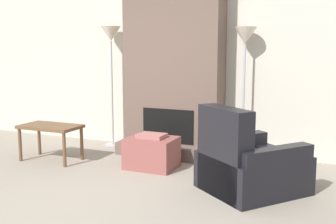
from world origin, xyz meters
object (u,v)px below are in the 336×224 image
Objects in this scene: side_table at (50,130)px; ottoman at (152,152)px; armchair at (247,167)px; floor_lamp_left at (111,43)px; floor_lamp_right at (245,46)px.

ottoman is at bearing 8.78° from side_table.
floor_lamp_left is (-2.40, 1.27, 1.30)m from armchair.
ottoman is at bearing 21.46° from armchair.
side_table is 0.45× the size of floor_lamp_right.
armchair is at bearing -3.86° from side_table.
side_table is (-2.71, 0.18, 0.15)m from armchair.
side_table is 2.83m from floor_lamp_right.
floor_lamp_left is (0.31, 1.09, 1.16)m from side_table.
armchair reaches higher than ottoman.
ottoman is 1.96m from floor_lamp_left.
floor_lamp_left reaches higher than side_table.
side_table is (-1.41, -0.22, 0.22)m from ottoman.
floor_lamp_left is at bearing 180.00° from floor_lamp_right.
armchair is at bearing -74.40° from floor_lamp_right.
armchair is 1.59× the size of side_table.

